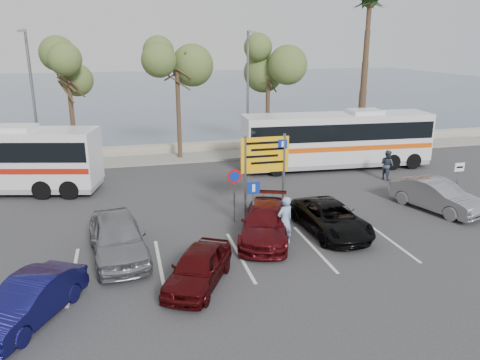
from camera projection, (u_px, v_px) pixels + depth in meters
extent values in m
plane|color=#303032|center=(263.00, 242.00, 18.29)|extent=(120.00, 120.00, 0.00)
cube|color=gray|center=(203.00, 157.00, 31.27)|extent=(44.00, 2.40, 0.15)
cube|color=tan|center=(198.00, 147.00, 33.06)|extent=(48.00, 0.80, 0.60)
plane|color=#425069|center=(153.00, 90.00, 74.00)|extent=(140.00, 140.00, 0.00)
cylinder|color=#382619|center=(73.00, 123.00, 28.65)|extent=(0.28, 0.28, 5.04)
cylinder|color=#382619|center=(179.00, 115.00, 30.09)|extent=(0.28, 0.28, 5.60)
cylinder|color=#382619|center=(268.00, 115.00, 31.56)|extent=(0.28, 0.28, 5.18)
cylinder|color=#382619|center=(364.00, 76.00, 32.50)|extent=(0.48, 0.48, 10.00)
cylinder|color=slate|center=(34.00, 101.00, 27.38)|extent=(0.16, 0.16, 8.00)
cylinder|color=slate|center=(23.00, 30.00, 25.83)|extent=(0.12, 0.90, 0.12)
cube|color=slate|center=(22.00, 31.00, 25.38)|extent=(0.45, 0.25, 0.12)
cylinder|color=slate|center=(248.00, 95.00, 30.43)|extent=(0.16, 0.16, 8.00)
cylinder|color=slate|center=(250.00, 31.00, 28.87)|extent=(0.12, 0.90, 0.12)
cube|color=slate|center=(252.00, 32.00, 28.42)|extent=(0.45, 0.25, 0.12)
cylinder|color=slate|center=(245.00, 176.00, 20.77)|extent=(0.12, 0.12, 3.60)
cylinder|color=slate|center=(284.00, 173.00, 21.19)|extent=(0.12, 0.12, 3.60)
cube|color=#FFB40D|center=(265.00, 155.00, 20.72)|extent=(2.20, 0.06, 1.60)
cube|color=#0C2699|center=(283.00, 144.00, 20.74)|extent=(0.42, 0.01, 0.42)
cylinder|color=slate|center=(234.00, 197.00, 20.06)|extent=(0.07, 0.07, 2.20)
cylinder|color=#B20C0C|center=(234.00, 176.00, 19.76)|extent=(0.60, 0.03, 0.60)
cylinder|color=slate|center=(253.00, 209.00, 18.67)|extent=(0.07, 0.07, 2.20)
cube|color=#0C2699|center=(254.00, 188.00, 18.39)|extent=(0.50, 0.03, 0.50)
cylinder|color=slate|center=(457.00, 186.00, 21.66)|extent=(0.07, 0.07, 2.20)
cube|color=white|center=(460.00, 167.00, 21.38)|extent=(0.50, 0.03, 0.40)
cube|color=silver|center=(337.00, 137.00, 28.32)|extent=(11.53, 3.10, 2.80)
cube|color=black|center=(337.00, 129.00, 28.18)|extent=(11.30, 3.12, 1.00)
cube|color=#D94E0C|center=(336.00, 144.00, 28.45)|extent=(11.42, 3.12, 0.29)
cube|color=gray|center=(335.00, 160.00, 28.72)|extent=(11.41, 3.07, 0.52)
cube|color=silver|center=(338.00, 112.00, 27.88)|extent=(1.99, 1.63, 0.23)
imported|color=gray|center=(118.00, 237.00, 16.80)|extent=(2.39, 4.80, 1.57)
imported|color=#0F0F46|center=(29.00, 300.00, 13.02)|extent=(3.01, 3.98, 1.26)
imported|color=#500D11|center=(266.00, 223.00, 18.45)|extent=(3.35, 4.96, 1.33)
imported|color=#42090B|center=(198.00, 267.00, 14.93)|extent=(3.02, 3.88, 1.23)
imported|color=black|center=(331.00, 218.00, 19.05)|extent=(2.24, 4.53, 1.24)
imported|color=gray|center=(436.00, 195.00, 21.53)|extent=(2.81, 4.59, 1.43)
imported|color=#8299BD|center=(285.00, 221.00, 17.80)|extent=(0.83, 0.69, 1.94)
imported|color=#363D51|center=(387.00, 165.00, 26.24)|extent=(0.83, 0.96, 1.69)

